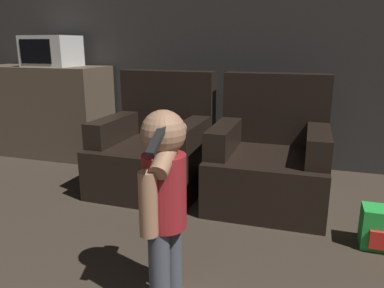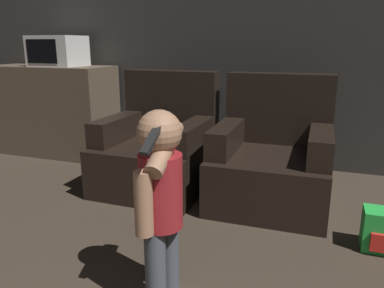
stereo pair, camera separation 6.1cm
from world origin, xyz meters
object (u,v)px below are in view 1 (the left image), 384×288
microwave (52,51)px  armchair_left (156,150)px  armchair_right (270,160)px  person_toddler (164,192)px

microwave → armchair_left: bearing=-22.1°
armchair_left → armchair_right: bearing=1.0°
armchair_right → person_toddler: 1.38m
armchair_right → person_toddler: armchair_right is taller
armchair_right → armchair_left: bearing=179.6°
armchair_left → person_toddler: size_ratio=1.05×
armchair_left → microwave: bearing=158.9°
microwave → person_toddler: bearing=-43.5°
armchair_left → microwave: (-1.38, 0.56, 0.78)m
armchair_left → person_toddler: 1.48m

